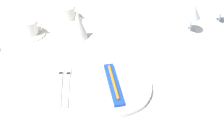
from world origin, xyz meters
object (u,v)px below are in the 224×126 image
(fork_inner, at_px, (60,84))
(coffee_cup_right, at_px, (30,27))
(toothbrush_package, at_px, (114,84))
(coffee_cup_left, at_px, (67,12))
(spoon_soup, at_px, (166,79))
(wine_glass_left, at_px, (193,12))
(fork_outer, at_px, (68,84))
(wine_glass_right, at_px, (223,5))
(dinner_plate, at_px, (113,87))
(dinner_knife, at_px, (158,83))
(spoon_dessert, at_px, (174,79))
(napkin_folded, at_px, (78,24))

(fork_inner, relative_size, coffee_cup_right, 2.19)
(toothbrush_package, relative_size, coffee_cup_left, 2.02)
(spoon_soup, xyz_separation_m, wine_glass_left, (0.17, 0.31, 0.10))
(fork_outer, relative_size, wine_glass_right, 1.44)
(dinner_plate, height_order, dinner_knife, dinner_plate)
(fork_outer, height_order, fork_inner, same)
(dinner_plate, bearing_deg, spoon_dessert, 9.55)
(wine_glass_right, bearing_deg, coffee_cup_right, -175.96)
(fork_inner, distance_m, napkin_folded, 0.31)
(fork_inner, relative_size, wine_glass_right, 1.46)
(fork_outer, height_order, spoon_dessert, spoon_dessert)
(dinner_knife, xyz_separation_m, wine_glass_right, (0.36, 0.40, 0.09))
(toothbrush_package, bearing_deg, dinner_knife, 7.05)
(fork_outer, relative_size, fork_inner, 0.99)
(napkin_folded, bearing_deg, spoon_soup, -40.34)
(fork_inner, height_order, wine_glass_left, wine_glass_left)
(coffee_cup_right, xyz_separation_m, wine_glass_right, (0.88, 0.06, 0.05))
(fork_inner, xyz_separation_m, spoon_soup, (0.40, 0.01, 0.00))
(fork_outer, bearing_deg, fork_inner, 177.15)
(spoon_dessert, bearing_deg, spoon_soup, -175.13)
(coffee_cup_left, xyz_separation_m, wine_glass_left, (0.57, -0.13, 0.06))
(dinner_plate, distance_m, wine_glass_left, 0.51)
(spoon_dessert, xyz_separation_m, coffee_cup_right, (-0.58, 0.32, 0.04))
(spoon_soup, bearing_deg, coffee_cup_right, 150.14)
(spoon_dessert, bearing_deg, napkin_folded, 142.31)
(fork_outer, distance_m, wine_glass_right, 0.80)
(fork_outer, distance_m, coffee_cup_right, 0.38)
(spoon_dessert, height_order, coffee_cup_right, coffee_cup_right)
(coffee_cup_right, bearing_deg, spoon_dessert, -28.37)
(dinner_plate, relative_size, napkin_folded, 1.99)
(dinner_plate, bearing_deg, fork_outer, 170.44)
(toothbrush_package, distance_m, wine_glass_left, 0.51)
(dinner_plate, relative_size, fork_outer, 1.35)
(dinner_plate, height_order, spoon_soup, dinner_plate)
(coffee_cup_right, height_order, napkin_folded, napkin_folded)
(dinner_plate, bearing_deg, wine_glass_right, 38.38)
(fork_inner, xyz_separation_m, wine_glass_right, (0.72, 0.39, 0.09))
(wine_glass_left, distance_m, wine_glass_right, 0.17)
(fork_inner, xyz_separation_m, spoon_dessert, (0.43, 0.01, 0.00))
(dinner_plate, height_order, fork_outer, dinner_plate)
(toothbrush_package, xyz_separation_m, wine_glass_left, (0.37, 0.35, 0.08))
(fork_inner, bearing_deg, napkin_folded, 78.47)
(coffee_cup_left, distance_m, napkin_folded, 0.17)
(napkin_folded, bearing_deg, dinner_knife, -44.50)
(spoon_dessert, distance_m, wine_glass_right, 0.49)
(fork_outer, bearing_deg, spoon_soup, 1.19)
(spoon_soup, height_order, spoon_dessert, same)
(toothbrush_package, xyz_separation_m, spoon_dessert, (0.23, 0.04, -0.02))
(wine_glass_right, bearing_deg, coffee_cup_left, 175.48)
(spoon_soup, height_order, coffee_cup_right, coffee_cup_right)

